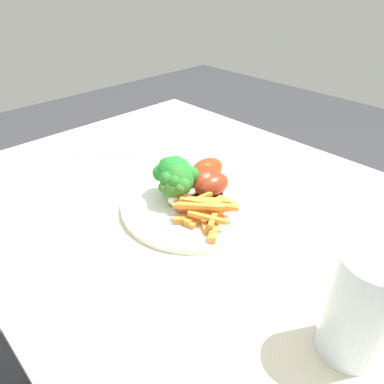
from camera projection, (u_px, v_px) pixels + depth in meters
The scene contains 11 objects.
dining_table at pixel (224, 268), 0.66m from camera, with size 1.08×0.71×0.73m.
dinner_plate at pixel (192, 204), 0.63m from camera, with size 0.25×0.25×0.01m, color white.
broccoli_floret_front at pixel (173, 172), 0.61m from camera, with size 0.08×0.06×0.08m.
broccoli_floret_middle at pixel (178, 180), 0.60m from camera, with size 0.06×0.07×0.07m.
broccoli_floret_back at pixel (174, 187), 0.59m from camera, with size 0.06×0.05×0.06m.
carrot_fries_pile at pixel (204, 211), 0.58m from camera, with size 0.14×0.11×0.03m.
chicken_drumstick_near at pixel (205, 173), 0.66m from camera, with size 0.05×0.13×0.05m.
chicken_drumstick_far at pixel (202, 180), 0.64m from camera, with size 0.07×0.13×0.05m.
chicken_drumstick_extra at pixel (209, 185), 0.63m from camera, with size 0.06×0.12×0.04m.
fork at pixel (115, 155), 0.80m from camera, with size 0.19×0.01×0.01m, color silver.
water_glass at pixel (360, 308), 0.36m from camera, with size 0.07×0.07×0.13m, color silver.
Camera 1 is at (-0.30, 0.37, 1.09)m, focal length 32.85 mm.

